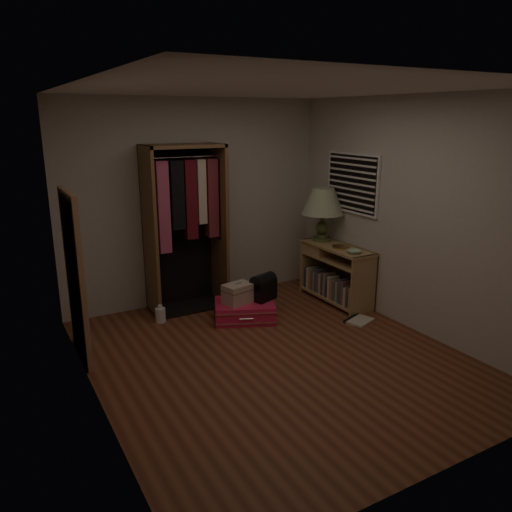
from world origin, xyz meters
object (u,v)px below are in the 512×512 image
object	(u,v)px
open_wardrobe	(188,213)
train_case	(238,293)
pink_suitcase	(245,311)
white_jug	(160,315)
black_bag	(263,286)
console_bookshelf	(334,272)
floor_mirror	(75,277)
table_lamp	(323,203)

from	to	relation	value
open_wardrobe	train_case	size ratio (longest dim) A/B	5.24
open_wardrobe	train_case	bearing A→B (deg)	-66.07
pink_suitcase	white_jug	world-z (taller)	pink_suitcase
black_bag	pink_suitcase	bearing A→B (deg)	152.72
console_bookshelf	floor_mirror	xyz separation A→B (m)	(-3.24, -0.05, 0.46)
black_bag	white_jug	distance (m)	1.27
open_wardrobe	pink_suitcase	xyz separation A→B (m)	(0.39, -0.73, -1.11)
open_wardrobe	train_case	distance (m)	1.17
train_case	black_bag	bearing A→B (deg)	-22.05
open_wardrobe	floor_mirror	xyz separation A→B (m)	(-1.50, -0.77, -0.37)
train_case	black_bag	distance (m)	0.32
pink_suitcase	white_jug	xyz separation A→B (m)	(-0.91, 0.42, -0.02)
floor_mirror	black_bag	world-z (taller)	floor_mirror
black_bag	console_bookshelf	bearing A→B (deg)	-16.69
console_bookshelf	pink_suitcase	bearing A→B (deg)	-179.42
floor_mirror	train_case	size ratio (longest dim) A/B	4.34
pink_suitcase	black_bag	xyz separation A→B (m)	(0.24, -0.03, 0.28)
floor_mirror	table_lamp	bearing A→B (deg)	6.08
console_bookshelf	black_bag	bearing A→B (deg)	-177.53
floor_mirror	train_case	world-z (taller)	floor_mirror
open_wardrobe	black_bag	distance (m)	1.29
console_bookshelf	pink_suitcase	xyz separation A→B (m)	(-1.34, -0.01, -0.28)
console_bookshelf	white_jug	distance (m)	2.31
floor_mirror	table_lamp	size ratio (longest dim) A/B	2.40
open_wardrobe	white_jug	xyz separation A→B (m)	(-0.52, -0.31, -1.12)
train_case	black_bag	xyz separation A→B (m)	(0.31, -0.05, 0.05)
floor_mirror	pink_suitcase	size ratio (longest dim) A/B	1.94
console_bookshelf	open_wardrobe	size ratio (longest dim) A/B	0.55
black_bag	table_lamp	world-z (taller)	table_lamp
train_case	white_jug	bearing A→B (deg)	141.69
floor_mirror	white_jug	xyz separation A→B (m)	(0.98, 0.45, -0.76)
train_case	white_jug	xyz separation A→B (m)	(-0.84, 0.40, -0.25)
console_bookshelf	black_bag	world-z (taller)	console_bookshelf
open_wardrobe	pink_suitcase	distance (m)	1.38
pink_suitcase	white_jug	bearing A→B (deg)	179.17
pink_suitcase	white_jug	size ratio (longest dim) A/B	4.08
console_bookshelf	table_lamp	xyz separation A→B (m)	(0.01, 0.30, 0.88)
pink_suitcase	train_case	xyz separation A→B (m)	(-0.08, 0.02, 0.23)
black_bag	open_wardrobe	bearing A→B (deg)	110.31
black_bag	table_lamp	distance (m)	1.46
black_bag	white_jug	bearing A→B (deg)	139.31
console_bookshelf	floor_mirror	bearing A→B (deg)	-179.15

